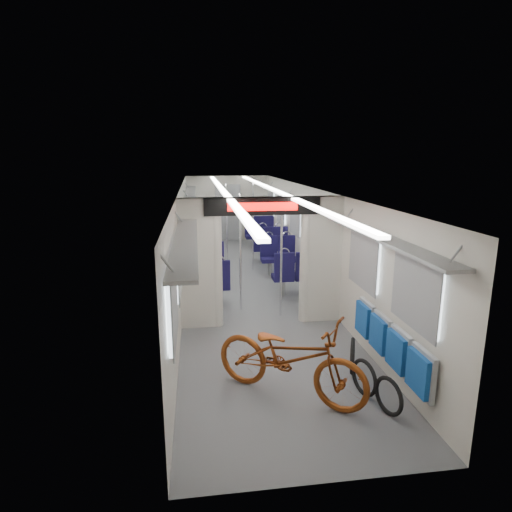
# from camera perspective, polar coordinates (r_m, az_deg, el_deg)

# --- Properties ---
(carriage) EXTENTS (12.00, 12.02, 2.31)m
(carriage) POSITION_cam_1_polar(r_m,az_deg,el_deg) (9.21, -0.89, 3.92)
(carriage) COLOR #515456
(carriage) RESTS_ON ground
(bicycle) EXTENTS (2.06, 1.80, 1.08)m
(bicycle) POSITION_cam_1_polar(r_m,az_deg,el_deg) (5.50, 4.53, -13.31)
(bicycle) COLOR brown
(bicycle) RESTS_ON ground
(flip_bench) EXTENTS (0.12, 2.14, 0.55)m
(flip_bench) POSITION_cam_1_polar(r_m,az_deg,el_deg) (6.04, 17.28, -10.92)
(flip_bench) COLOR gray
(flip_bench) RESTS_ON carriage
(bike_hoop_a) EXTENTS (0.18, 0.47, 0.47)m
(bike_hoop_a) POSITION_cam_1_polar(r_m,az_deg,el_deg) (5.53, 17.24, -17.62)
(bike_hoop_a) COLOR black
(bike_hoop_a) RESTS_ON ground
(bike_hoop_b) EXTENTS (0.18, 0.48, 0.49)m
(bike_hoop_b) POSITION_cam_1_polar(r_m,az_deg,el_deg) (5.82, 14.22, -15.66)
(bike_hoop_b) COLOR black
(bike_hoop_b) RESTS_ON ground
(bike_hoop_c) EXTENTS (0.22, 0.50, 0.52)m
(bike_hoop_c) POSITION_cam_1_polar(r_m,az_deg,el_deg) (6.31, 12.71, -13.04)
(bike_hoop_c) COLOR black
(bike_hoop_c) RESTS_ON ground
(seat_bay_near_left) EXTENTS (0.89, 1.99, 1.07)m
(seat_bay_near_left) POSITION_cam_1_polar(r_m,az_deg,el_deg) (9.51, -6.59, -1.84)
(seat_bay_near_left) COLOR #100B33
(seat_bay_near_left) RESTS_ON ground
(seat_bay_near_right) EXTENTS (0.91, 2.07, 1.10)m
(seat_bay_near_right) POSITION_cam_1_polar(r_m,az_deg,el_deg) (10.15, 3.95, -0.76)
(seat_bay_near_right) COLOR #100B33
(seat_bay_near_right) RESTS_ON ground
(seat_bay_far_left) EXTENTS (0.88, 1.93, 1.06)m
(seat_bay_far_left) POSITION_cam_1_polar(r_m,az_deg,el_deg) (13.13, -7.04, 2.32)
(seat_bay_far_left) COLOR #100B33
(seat_bay_far_left) RESTS_ON ground
(seat_bay_far_right) EXTENTS (0.96, 2.31, 1.17)m
(seat_bay_far_right) POSITION_cam_1_polar(r_m,az_deg,el_deg) (13.14, 1.15, 2.64)
(seat_bay_far_right) COLOR #100B33
(seat_bay_far_right) RESTS_ON ground
(stanchion_near_left) EXTENTS (0.04, 0.04, 2.30)m
(stanchion_near_left) POSITION_cam_1_polar(r_m,az_deg,el_deg) (8.27, -2.07, 0.36)
(stanchion_near_left) COLOR silver
(stanchion_near_left) RESTS_ON ground
(stanchion_near_right) EXTENTS (0.04, 0.04, 2.30)m
(stanchion_near_right) POSITION_cam_1_polar(r_m,az_deg,el_deg) (7.96, 3.38, -0.17)
(stanchion_near_right) COLOR silver
(stanchion_near_right) RESTS_ON ground
(stanchion_far_left) EXTENTS (0.04, 0.04, 2.30)m
(stanchion_far_left) POSITION_cam_1_polar(r_m,az_deg,el_deg) (11.03, -3.92, 3.60)
(stanchion_far_left) COLOR silver
(stanchion_far_left) RESTS_ON ground
(stanchion_far_right) EXTENTS (0.04, 0.04, 2.30)m
(stanchion_far_right) POSITION_cam_1_polar(r_m,az_deg,el_deg) (11.24, -0.43, 3.81)
(stanchion_far_right) COLOR silver
(stanchion_far_right) RESTS_ON ground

